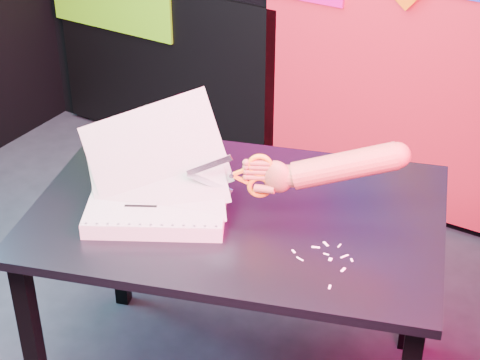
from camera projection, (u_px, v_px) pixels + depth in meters
The scene contains 6 objects.
room at pixel (56, 6), 2.20m from camera, with size 3.01×3.01×2.71m.
work_table at pixel (238, 233), 2.47m from camera, with size 1.42×1.15×0.75m.
printout_stack at pixel (157, 202), 2.39m from camera, with size 0.51×0.46×0.38m.
scissors at pixel (254, 176), 2.31m from camera, with size 0.23×0.12×0.15m.
hand_forearm at pixel (333, 167), 2.28m from camera, with size 0.42×0.24×0.17m.
paper_clippings at pixel (327, 257), 2.21m from camera, with size 0.17×0.20×0.00m.
Camera 1 is at (1.53, -1.56, 2.09)m, focal length 60.00 mm.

